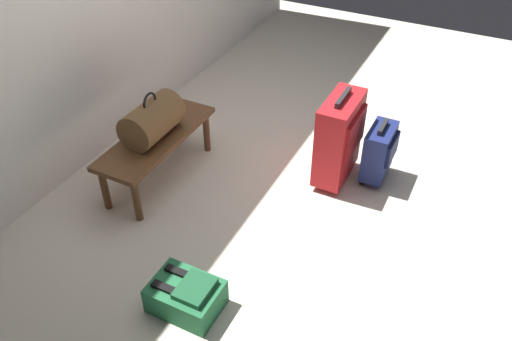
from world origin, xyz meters
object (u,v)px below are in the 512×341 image
(suitcase_small_navy, at_px, (379,151))
(bench, at_px, (157,142))
(backpack_green, at_px, (186,296))
(duffel_bag_brown, at_px, (152,120))
(suitcase_upright_red, at_px, (339,137))
(cell_phone, at_px, (174,112))

(suitcase_small_navy, bearing_deg, bench, 116.06)
(backpack_green, bearing_deg, duffel_bag_brown, 42.05)
(backpack_green, bearing_deg, bench, 41.58)
(suitcase_upright_red, relative_size, suitcase_small_navy, 1.49)
(backpack_green, bearing_deg, cell_phone, 35.20)
(cell_phone, xyz_separation_m, suitcase_upright_red, (0.26, -1.18, -0.02))
(cell_phone, bearing_deg, suitcase_upright_red, -77.71)
(cell_phone, relative_size, backpack_green, 0.38)
(suitcase_upright_red, distance_m, backpack_green, 1.52)
(duffel_bag_brown, bearing_deg, backpack_green, -137.95)
(cell_phone, bearing_deg, backpack_green, -144.80)
(duffel_bag_brown, height_order, suitcase_upright_red, duffel_bag_brown)
(bench, xyz_separation_m, cell_phone, (0.30, 0.05, 0.06))
(bench, height_order, cell_phone, cell_phone)
(cell_phone, bearing_deg, duffel_bag_brown, -171.35)
(duffel_bag_brown, xyz_separation_m, cell_phone, (0.31, 0.05, -0.13))
(bench, xyz_separation_m, suitcase_upright_red, (0.56, -1.14, 0.04))
(suitcase_upright_red, xyz_separation_m, suitcase_small_navy, (0.13, -0.26, -0.11))
(bench, relative_size, suitcase_small_navy, 2.17)
(cell_phone, xyz_separation_m, suitcase_small_navy, (0.39, -1.45, -0.13))
(bench, height_order, suitcase_small_navy, suitcase_small_navy)
(suitcase_small_navy, bearing_deg, cell_phone, 104.89)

